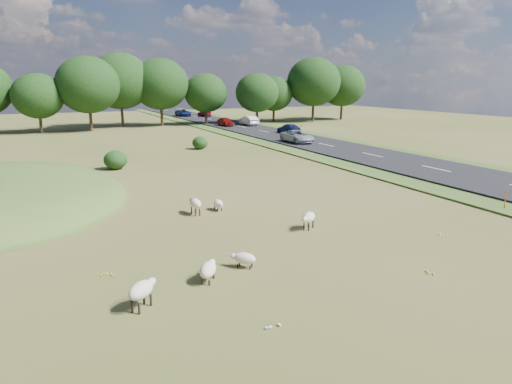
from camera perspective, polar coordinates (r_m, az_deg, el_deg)
ground at (r=40.33m, az=-12.29°, el=3.16°), size 160.00×160.00×0.00m
road at (r=56.96m, az=5.41°, el=6.50°), size 8.00×150.00×0.25m
treeline at (r=74.59m, az=-19.65°, el=12.41°), size 96.28×14.66×11.70m
shrubs at (r=45.70m, az=-19.53°, el=4.83°), size 23.59×14.25×1.57m
marker_post at (r=29.26m, az=28.72°, el=-0.89°), size 0.06×0.06×1.20m
sheep_0 at (r=17.92m, az=-1.52°, el=-8.29°), size 0.99×0.98×0.61m
sheep_1 at (r=25.80m, az=-4.75°, el=-1.47°), size 0.47×1.06×0.61m
sheep_2 at (r=15.22m, az=-14.11°, el=-11.77°), size 1.22×1.17×0.93m
sheep_3 at (r=16.83m, az=-6.01°, el=-9.58°), size 1.05×1.27×0.73m
sheep_4 at (r=22.52m, az=6.57°, el=-3.19°), size 1.17×1.01×0.86m
sheep_5 at (r=25.08m, az=-7.62°, el=-1.43°), size 0.59×1.24×0.89m
car_0 at (r=63.08m, az=4.12°, el=7.91°), size 1.80×4.42×1.28m
car_1 at (r=74.22m, az=-3.85°, el=8.79°), size 1.63×4.05×1.38m
car_2 at (r=74.97m, az=-0.89°, el=8.92°), size 1.62×4.65×1.53m
car_3 at (r=97.08m, az=-9.10°, el=9.77°), size 2.30×5.00×1.39m
car_4 at (r=95.88m, az=-6.47°, el=9.79°), size 1.85×4.54×1.32m
car_5 at (r=53.51m, az=5.18°, el=6.93°), size 2.29×4.98×1.38m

